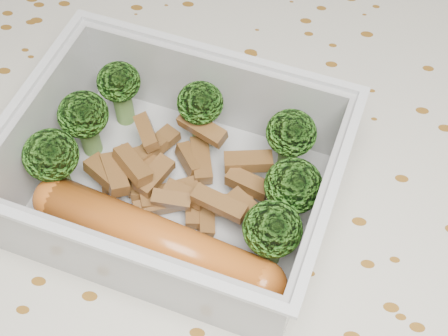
# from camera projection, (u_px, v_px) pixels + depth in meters

# --- Properties ---
(dining_table) EXTENTS (1.40, 0.90, 0.75)m
(dining_table) POSITION_uv_depth(u_px,v_px,m) (232.00, 257.00, 0.48)
(dining_table) COLOR brown
(dining_table) RESTS_ON ground
(tablecloth) EXTENTS (1.46, 0.96, 0.19)m
(tablecloth) POSITION_uv_depth(u_px,v_px,m) (233.00, 225.00, 0.44)
(tablecloth) COLOR beige
(tablecloth) RESTS_ON dining_table
(lunch_container) EXTENTS (0.22, 0.19, 0.07)m
(lunch_container) POSITION_uv_depth(u_px,v_px,m) (175.00, 181.00, 0.38)
(lunch_container) COLOR silver
(lunch_container) RESTS_ON tablecloth
(broccoli_florets) EXTENTS (0.18, 0.12, 0.05)m
(broccoli_florets) POSITION_uv_depth(u_px,v_px,m) (188.00, 150.00, 0.38)
(broccoli_florets) COLOR #608C3F
(broccoli_florets) RESTS_ON lunch_container
(meat_pile) EXTENTS (0.12, 0.08, 0.03)m
(meat_pile) POSITION_uv_depth(u_px,v_px,m) (169.00, 176.00, 0.39)
(meat_pile) COLOR brown
(meat_pile) RESTS_ON lunch_container
(sausage) EXTENTS (0.16, 0.07, 0.03)m
(sausage) POSITION_uv_depth(u_px,v_px,m) (155.00, 241.00, 0.36)
(sausage) COLOR #BF5D1D
(sausage) RESTS_ON lunch_container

